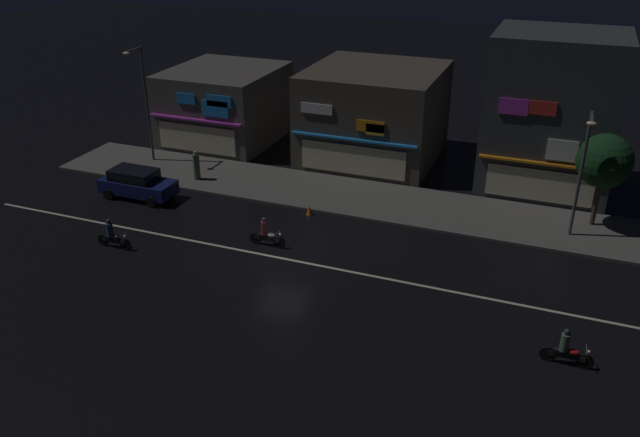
% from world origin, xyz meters
% --- Properties ---
extents(ground_plane, '(140.00, 140.00, 0.00)m').
position_xyz_m(ground_plane, '(0.00, 0.00, 0.00)').
color(ground_plane, black).
extents(lane_divider_stripe, '(34.05, 0.16, 0.01)m').
position_xyz_m(lane_divider_stripe, '(0.00, 0.00, 0.01)').
color(lane_divider_stripe, beige).
rests_on(lane_divider_stripe, ground).
extents(sidewalk_far, '(35.85, 5.06, 0.14)m').
position_xyz_m(sidewalk_far, '(0.00, 7.88, 0.07)').
color(sidewalk_far, '#5B5954').
rests_on(sidewalk_far, ground).
extents(storefront_left_block, '(7.04, 8.07, 5.01)m').
position_xyz_m(storefront_left_block, '(-10.75, 14.36, 2.51)').
color(storefront_left_block, '#56514C').
rests_on(storefront_left_block, ground).
extents(storefront_center_block, '(7.07, 6.37, 8.99)m').
position_xyz_m(storefront_center_block, '(10.75, 13.52, 4.49)').
color(storefront_center_block, '#383A3F').
rests_on(storefront_center_block, ground).
extents(storefront_right_block, '(8.18, 8.67, 5.88)m').
position_xyz_m(storefront_right_block, '(-0.00, 14.66, 2.94)').
color(storefront_right_block, '#4C443A').
rests_on(storefront_right_block, ground).
extents(streetlamp_west, '(0.44, 1.64, 7.30)m').
position_xyz_m(streetlamp_west, '(-13.06, 8.46, 4.43)').
color(streetlamp_west, '#47494C').
rests_on(streetlamp_west, sidewalk_far).
extents(streetlamp_mid, '(0.44, 1.64, 6.40)m').
position_xyz_m(streetlamp_mid, '(12.62, 7.06, 3.97)').
color(streetlamp_mid, '#47494C').
rests_on(streetlamp_mid, sidewalk_far).
extents(pedestrian_on_sidewalk, '(0.40, 0.40, 1.81)m').
position_xyz_m(pedestrian_on_sidewalk, '(-8.66, 6.82, 0.97)').
color(pedestrian_on_sidewalk, '#4C664C').
rests_on(pedestrian_on_sidewalk, sidewalk_far).
extents(street_tree, '(2.75, 2.75, 4.88)m').
position_xyz_m(street_tree, '(13.66, 8.92, 3.64)').
color(street_tree, '#473323').
rests_on(street_tree, sidewalk_far).
extents(parked_car_near_kerb, '(4.30, 1.98, 1.67)m').
position_xyz_m(parked_car_near_kerb, '(-10.59, 3.54, 0.87)').
color(parked_car_near_kerb, navy).
rests_on(parked_car_near_kerb, ground).
extents(motorcycle_lead, '(1.90, 0.60, 1.52)m').
position_xyz_m(motorcycle_lead, '(-8.12, -1.98, 0.63)').
color(motorcycle_lead, black).
rests_on(motorcycle_lead, ground).
extents(motorcycle_following, '(1.90, 0.60, 1.52)m').
position_xyz_m(motorcycle_following, '(-1.23, 0.91, 0.63)').
color(motorcycle_following, black).
rests_on(motorcycle_following, ground).
extents(motorcycle_opposite_lane, '(1.90, 0.60, 1.52)m').
position_xyz_m(motorcycle_opposite_lane, '(12.85, -3.42, 0.63)').
color(motorcycle_opposite_lane, black).
rests_on(motorcycle_opposite_lane, ground).
extents(traffic_cone, '(0.36, 0.36, 0.55)m').
position_xyz_m(traffic_cone, '(-0.58, 4.92, 0.28)').
color(traffic_cone, orange).
rests_on(traffic_cone, ground).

